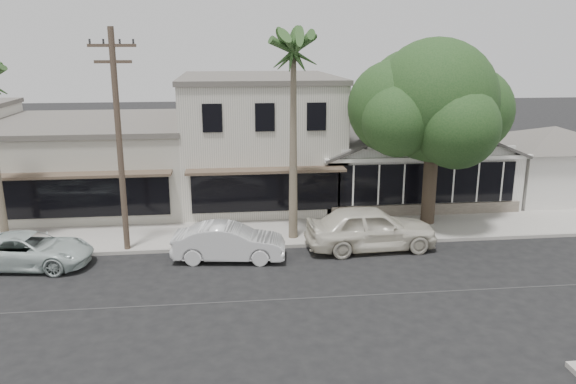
{
  "coord_description": "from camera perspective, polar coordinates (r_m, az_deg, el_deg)",
  "views": [
    {
      "loc": [
        -4.86,
        -17.28,
        8.31
      ],
      "look_at": [
        -2.21,
        6.0,
        2.16
      ],
      "focal_mm": 35.0,
      "sensor_mm": 36.0,
      "label": 1
    }
  ],
  "objects": [
    {
      "name": "ground",
      "position": [
        19.78,
        8.49,
        -10.32
      ],
      "size": [
        140.0,
        140.0,
        0.0
      ],
      "primitive_type": "plane",
      "color": "black",
      "rests_on": "ground"
    },
    {
      "name": "sidewalk_north",
      "position": [
        25.6,
        -13.23,
        -4.48
      ],
      "size": [
        90.0,
        3.5,
        0.15
      ],
      "primitive_type": "cube",
      "color": "#9E9991",
      "rests_on": "ground"
    },
    {
      "name": "corner_shop",
      "position": [
        31.86,
        11.67,
        4.1
      ],
      "size": [
        10.4,
        8.6,
        5.1
      ],
      "color": "white",
      "rests_on": "ground"
    },
    {
      "name": "side_cottage",
      "position": [
        34.66,
        25.09,
        1.96
      ],
      "size": [
        6.0,
        6.0,
        3.0
      ],
      "primitive_type": "cube",
      "color": "white",
      "rests_on": "ground"
    },
    {
      "name": "row_building_near",
      "position": [
        31.25,
        -3.01,
        5.36
      ],
      "size": [
        8.0,
        10.0,
        6.5
      ],
      "primitive_type": "cube",
      "color": "beige",
      "rests_on": "ground"
    },
    {
      "name": "row_building_midnear",
      "position": [
        32.21,
        -19.2,
        2.75
      ],
      "size": [
        10.0,
        10.0,
        4.2
      ],
      "primitive_type": "cube",
      "color": "#B3AEA1",
      "rests_on": "ground"
    },
    {
      "name": "utility_pole",
      "position": [
        23.13,
        -16.8,
        5.31
      ],
      "size": [
        1.8,
        0.24,
        9.0
      ],
      "color": "brown",
      "rests_on": "ground"
    },
    {
      "name": "car_0",
      "position": [
        23.71,
        8.41,
        -3.62
      ],
      "size": [
        5.52,
        2.44,
        1.85
      ],
      "primitive_type": "imported",
      "rotation": [
        0.0,
        0.0,
        1.62
      ],
      "color": "beige",
      "rests_on": "ground"
    },
    {
      "name": "car_1",
      "position": [
        22.48,
        -6.01,
        -5.1
      ],
      "size": [
        4.59,
        2.07,
        1.46
      ],
      "primitive_type": "imported",
      "rotation": [
        0.0,
        0.0,
        1.45
      ],
      "color": "silver",
      "rests_on": "ground"
    },
    {
      "name": "car_2",
      "position": [
        23.88,
        -24.84,
        -5.4
      ],
      "size": [
        5.02,
        2.82,
        1.33
      ],
      "primitive_type": "imported",
      "rotation": [
        0.0,
        0.0,
        1.44
      ],
      "color": "silver",
      "rests_on": "ground"
    },
    {
      "name": "shade_tree",
      "position": [
        26.62,
        14.36,
        8.66
      ],
      "size": [
        7.83,
        7.08,
        8.69
      ],
      "rotation": [
        0.0,
        0.0,
        0.1
      ],
      "color": "#463A2A",
      "rests_on": "ground"
    },
    {
      "name": "palm_east",
      "position": [
        23.32,
        0.56,
        14.15
      ],
      "size": [
        3.12,
        3.12,
        9.39
      ],
      "color": "#726651",
      "rests_on": "ground"
    }
  ]
}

